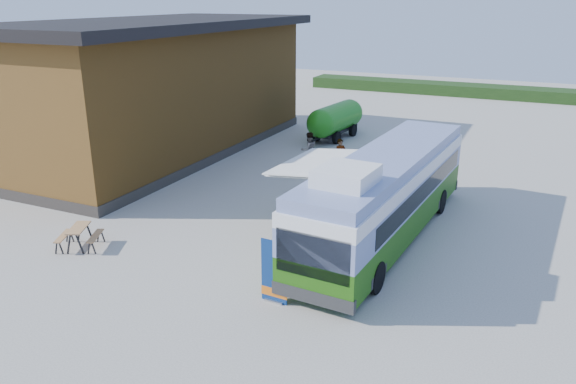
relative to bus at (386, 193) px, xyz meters
The scene contains 10 objects.
ground 5.90m from the bus, 147.84° to the right, with size 100.00×100.00×0.00m, color #BCB7AD.
barn 16.88m from the bus, 155.31° to the left, with size 9.60×21.20×7.50m.
hedge 35.19m from the bus, 84.70° to the left, with size 40.00×3.00×1.00m, color #264419.
bus is the anchor object (origin of this frame).
awning 2.63m from the bus, behind, with size 2.93×4.40×0.52m.
banner 6.28m from the bus, 105.68° to the right, with size 0.88×0.22×2.01m.
picnic_table 11.30m from the bus, 150.73° to the right, with size 1.82×1.75×0.81m.
person_a 8.65m from the bus, 120.86° to the left, with size 0.64×0.42×1.76m, color #999999.
person_b 9.81m from the bus, 129.76° to the left, with size 0.92×0.72×1.90m, color #999999.
slurry_tanker 15.87m from the bus, 116.91° to the left, with size 2.24×6.03×2.23m.
Camera 1 is at (9.69, -16.27, 8.68)m, focal length 35.00 mm.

